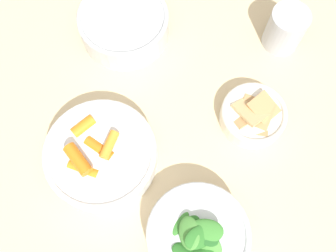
{
  "coord_description": "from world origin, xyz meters",
  "views": [
    {
      "loc": [
        -0.11,
        -0.12,
        1.4
      ],
      "look_at": [
        0.1,
        -0.01,
        0.78
      ],
      "focal_mm": 40.0,
      "sensor_mm": 36.0,
      "label": 1
    }
  ],
  "objects_px": {
    "bowl_carrots": "(101,155)",
    "bowl_beans_hotdog": "(124,25)",
    "bowl_greens": "(197,236)",
    "bowl_cookies": "(253,115)",
    "cup": "(285,29)"
  },
  "relations": [
    {
      "from": "bowl_carrots",
      "to": "cup",
      "type": "distance_m",
      "value": 0.42
    },
    {
      "from": "bowl_carrots",
      "to": "bowl_greens",
      "type": "height_order",
      "value": "bowl_greens"
    },
    {
      "from": "bowl_carrots",
      "to": "bowl_greens",
      "type": "relative_size",
      "value": 1.16
    },
    {
      "from": "bowl_carrots",
      "to": "bowl_cookies",
      "type": "relative_size",
      "value": 1.62
    },
    {
      "from": "bowl_greens",
      "to": "bowl_cookies",
      "type": "bearing_deg",
      "value": 1.1
    },
    {
      "from": "bowl_carrots",
      "to": "bowl_beans_hotdog",
      "type": "distance_m",
      "value": 0.27
    },
    {
      "from": "bowl_cookies",
      "to": "cup",
      "type": "bearing_deg",
      "value": 5.4
    },
    {
      "from": "bowl_greens",
      "to": "cup",
      "type": "relative_size",
      "value": 1.99
    },
    {
      "from": "bowl_greens",
      "to": "bowl_beans_hotdog",
      "type": "relative_size",
      "value": 0.94
    },
    {
      "from": "bowl_greens",
      "to": "bowl_beans_hotdog",
      "type": "distance_m",
      "value": 0.43
    },
    {
      "from": "cup",
      "to": "bowl_beans_hotdog",
      "type": "bearing_deg",
      "value": 114.44
    },
    {
      "from": "bowl_carrots",
      "to": "bowl_greens",
      "type": "distance_m",
      "value": 0.21
    },
    {
      "from": "bowl_cookies",
      "to": "cup",
      "type": "xyz_separation_m",
      "value": [
        0.18,
        0.02,
        0.02
      ]
    },
    {
      "from": "bowl_carrots",
      "to": "bowl_cookies",
      "type": "xyz_separation_m",
      "value": [
        0.2,
        -0.2,
        -0.01
      ]
    },
    {
      "from": "bowl_greens",
      "to": "bowl_cookies",
      "type": "distance_m",
      "value": 0.24
    }
  ]
}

